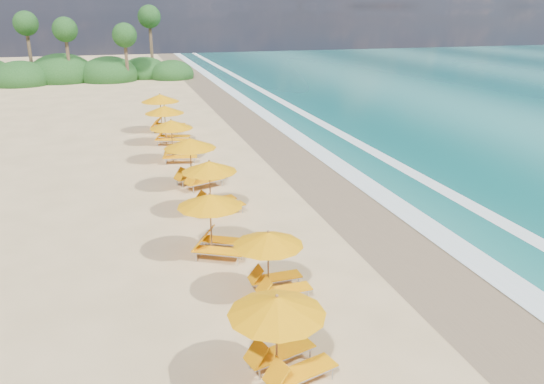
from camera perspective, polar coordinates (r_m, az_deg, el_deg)
The scene contains 12 objects.
ground at distance 20.86m, azimuth 0.00°, elevation -3.11°, with size 160.00×160.00×0.00m, color #D8B67F.
wet_sand at distance 22.23m, azimuth 9.96°, elevation -1.97°, with size 4.00×160.00×0.01m, color #806A4C.
surf_foam at distance 23.49m, azimuth 15.91°, elevation -1.21°, with size 4.00×160.00×0.01m.
station_2 at distance 12.05m, azimuth 1.20°, elevation -14.57°, with size 2.73×2.65×2.18m.
station_3 at distance 15.29m, azimuth 0.16°, elevation -7.11°, with size 2.25×2.09×2.03m.
station_4 at distance 17.76m, azimuth -6.03°, elevation -3.02°, with size 2.93×2.93×2.20m.
station_5 at distance 21.47m, azimuth -6.21°, elevation 0.99°, with size 2.74×2.63×2.24m.
station_6 at distance 24.63m, azimuth -8.29°, elevation 3.52°, with size 3.15×3.12×2.41m.
station_7 at distance 29.04m, azimuth -10.25°, elevation 5.71°, with size 2.77×2.65×2.33m.
station_8 at distance 32.98m, azimuth -11.00°, elevation 7.33°, with size 3.07×3.01×2.39m.
station_9 at distance 36.43m, azimuth -11.46°, elevation 8.54°, with size 3.27×3.21×2.54m.
treeline at distance 64.59m, azimuth -20.55°, elevation 11.85°, with size 25.80×8.80×9.74m.
Camera 1 is at (-5.36, -18.55, 7.91)m, focal length 35.35 mm.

